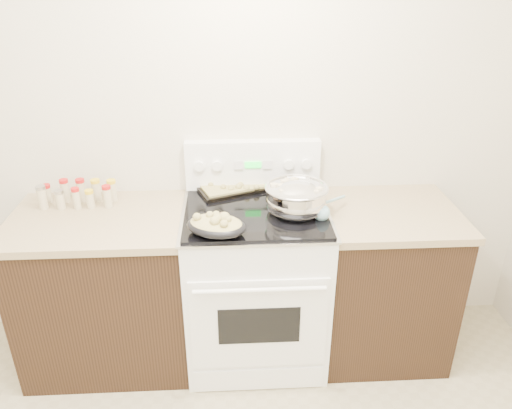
{
  "coord_description": "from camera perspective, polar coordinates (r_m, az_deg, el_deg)",
  "views": [
    {
      "loc": [
        0.22,
        -0.92,
        2.13
      ],
      "look_at": [
        0.35,
        1.37,
        1.0
      ],
      "focal_mm": 35.0,
      "sensor_mm": 36.0,
      "label": 1
    }
  ],
  "objects": [
    {
      "name": "room_shell",
      "position": [
        1.04,
        -15.34,
        0.9
      ],
      "size": [
        4.1,
        3.6,
        2.75
      ],
      "color": "beige",
      "rests_on": "ground"
    },
    {
      "name": "counter_left",
      "position": [
        2.97,
        -16.51,
        -9.24
      ],
      "size": [
        0.93,
        0.67,
        0.92
      ],
      "color": "black",
      "rests_on": "ground"
    },
    {
      "name": "counter_right",
      "position": [
        3.01,
        14.13,
        -8.39
      ],
      "size": [
        0.73,
        0.67,
        0.92
      ],
      "color": "black",
      "rests_on": "ground"
    },
    {
      "name": "kitchen_range",
      "position": [
        2.86,
        -0.06,
        -8.7
      ],
      "size": [
        0.78,
        0.73,
        1.22
      ],
      "color": "white",
      "rests_on": "ground"
    },
    {
      "name": "mixing_bowl",
      "position": [
        2.58,
        4.63,
        0.64
      ],
      "size": [
        0.34,
        0.34,
        0.19
      ],
      "color": "silver",
      "rests_on": "kitchen_range"
    },
    {
      "name": "roasting_pan",
      "position": [
        2.39,
        -4.56,
        -2.31
      ],
      "size": [
        0.35,
        0.29,
        0.12
      ],
      "color": "black",
      "rests_on": "kitchen_range"
    },
    {
      "name": "baking_sheet",
      "position": [
        2.87,
        -2.79,
        2.15
      ],
      "size": [
        0.46,
        0.39,
        0.06
      ],
      "color": "black",
      "rests_on": "kitchen_range"
    },
    {
      "name": "wooden_spoon",
      "position": [
        2.42,
        -3.7,
        -2.9
      ],
      "size": [
        0.1,
        0.24,
        0.04
      ],
      "color": "#996946",
      "rests_on": "kitchen_range"
    },
    {
      "name": "blue_ladle",
      "position": [
        2.55,
        7.64,
        -0.79
      ],
      "size": [
        0.21,
        0.24,
        0.11
      ],
      "color": "#7AA8B6",
      "rests_on": "kitchen_range"
    },
    {
      "name": "spice_jars",
      "position": [
        2.88,
        -19.64,
        1.14
      ],
      "size": [
        0.4,
        0.14,
        0.13
      ],
      "color": "#BFB28C",
      "rests_on": "counter_left"
    }
  ]
}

